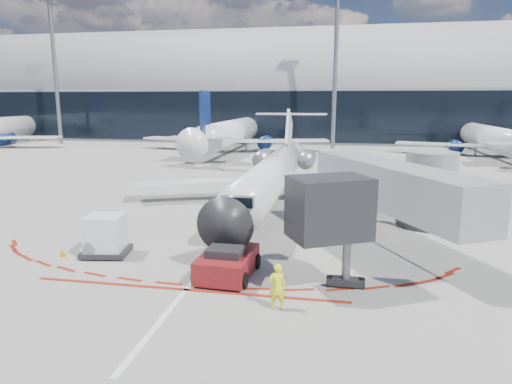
% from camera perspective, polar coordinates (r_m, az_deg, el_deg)
% --- Properties ---
extents(ground, '(260.00, 260.00, 0.00)m').
position_cam_1_polar(ground, '(30.77, -1.69, -3.66)').
color(ground, slate).
rests_on(ground, ground).
extents(apron_centerline, '(0.25, 40.00, 0.01)m').
position_cam_1_polar(apron_centerline, '(32.66, -0.95, -2.75)').
color(apron_centerline, silver).
rests_on(apron_centerline, ground).
extents(apron_stop_bar, '(14.00, 0.25, 0.01)m').
position_cam_1_polar(apron_stop_bar, '(20.28, -8.74, -11.98)').
color(apron_stop_bar, maroon).
rests_on(apron_stop_bar, ground).
extents(terminal_building, '(150.00, 24.15, 24.00)m').
position_cam_1_polar(terminal_building, '(94.20, 6.85, 11.71)').
color(terminal_building, gray).
rests_on(terminal_building, ground).
extents(jet_bridge, '(10.03, 15.20, 4.90)m').
position_cam_1_polar(jet_bridge, '(26.71, 17.81, 0.08)').
color(jet_bridge, gray).
rests_on(jet_bridge, ground).
extents(light_mast_west, '(0.70, 0.70, 25.00)m').
position_cam_1_polar(light_mast_west, '(92.66, -23.78, 13.31)').
color(light_mast_west, slate).
rests_on(light_mast_west, ground).
extents(light_mast_centre, '(0.70, 0.70, 25.00)m').
position_cam_1_polar(light_mast_centre, '(77.15, 9.87, 14.64)').
color(light_mast_centre, slate).
rests_on(light_mast_centre, ground).
extents(regional_jet, '(23.18, 28.59, 7.16)m').
position_cam_1_polar(regional_jet, '(35.48, 2.13, 2.33)').
color(regional_jet, silver).
rests_on(regional_jet, ground).
extents(pushback_tug, '(2.57, 5.76, 1.49)m').
position_cam_1_polar(pushback_tug, '(21.32, -3.59, -8.79)').
color(pushback_tug, '#5F0D13').
rests_on(pushback_tug, ground).
extents(ramp_worker, '(0.77, 0.60, 1.86)m').
position_cam_1_polar(ramp_worker, '(18.05, 2.67, -11.72)').
color(ramp_worker, '#F1FF1A').
rests_on(ramp_worker, ground).
extents(uld_container, '(2.59, 2.31, 2.16)m').
position_cam_1_polar(uld_container, '(25.15, -18.30, -5.20)').
color(uld_container, black).
rests_on(uld_container, ground).
extents(safety_cone_left, '(0.32, 0.32, 0.45)m').
position_cam_1_polar(safety_cone_left, '(25.98, -23.03, -6.96)').
color(safety_cone_left, '#D56904').
rests_on(safety_cone_left, ground).
extents(safety_cone_right, '(0.37, 0.37, 0.51)m').
position_cam_1_polar(safety_cone_right, '(21.76, 11.33, -9.70)').
color(safety_cone_right, '#D56904').
rests_on(safety_cone_right, ground).
extents(bg_airliner_1, '(35.23, 37.30, 11.40)m').
position_cam_1_polar(bg_airliner_1, '(73.05, -2.90, 9.64)').
color(bg_airliner_1, silver).
rests_on(bg_airliner_1, ground).
extents(bg_airliner_2, '(30.78, 32.59, 9.96)m').
position_cam_1_polar(bg_airliner_2, '(75.09, 27.34, 7.89)').
color(bg_airliner_2, silver).
rests_on(bg_airliner_2, ground).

